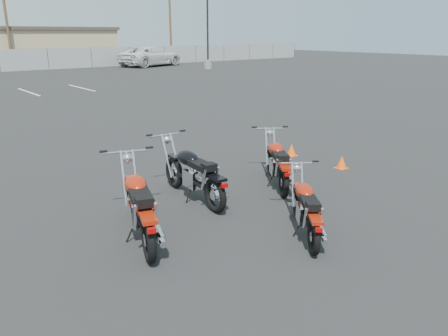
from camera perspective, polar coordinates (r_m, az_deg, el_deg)
ground at (r=8.06m, az=1.59°, el=-5.67°), size 120.00×120.00×0.00m
motorcycle_front_red at (r=7.00m, az=-10.98°, el=-4.87°), size 1.30×2.40×1.19m
motorcycle_second_black at (r=8.48m, az=-3.98°, el=-0.76°), size 0.90×2.34×1.15m
motorcycle_third_red at (r=9.34m, az=7.05°, el=0.64°), size 1.61×2.01×1.07m
motorcycle_rear_red at (r=7.14m, az=10.70°, el=-5.25°), size 1.53×1.78×0.97m
training_cone_near at (r=11.76m, az=8.81°, el=2.37°), size 0.27×0.27×0.32m
training_cone_far at (r=10.90m, az=15.12°, el=0.77°), size 0.26×0.26×0.31m
light_pole_east at (r=40.37m, az=-2.14°, el=16.80°), size 0.80×0.70×10.68m
tan_building_east at (r=51.81m, az=-23.10°, el=14.54°), size 14.40×9.40×3.70m
utility_pole_c at (r=45.95m, az=-26.63°, el=17.48°), size 1.80×0.24×9.00m
utility_pole_d at (r=54.00m, az=-7.05°, el=18.80°), size 1.80×0.24×9.00m
white_van at (r=44.36m, az=-9.56°, el=14.87°), size 5.12×8.21×2.91m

